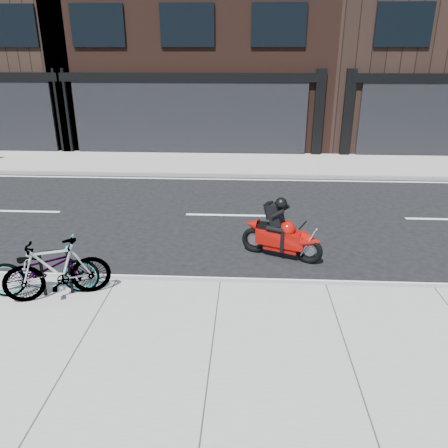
# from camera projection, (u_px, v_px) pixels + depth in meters

# --- Properties ---
(ground) EXTENTS (120.00, 120.00, 0.00)m
(ground) POSITION_uv_depth(u_px,v_px,m) (226.00, 245.00, 10.24)
(ground) COLOR black
(ground) RESTS_ON ground
(sidewalk_near) EXTENTS (60.00, 6.00, 0.13)m
(sidewalk_near) POSITION_uv_depth(u_px,v_px,m) (206.00, 401.00, 5.57)
(sidewalk_near) COLOR gray
(sidewalk_near) RESTS_ON ground
(sidewalk_far) EXTENTS (60.00, 3.50, 0.13)m
(sidewalk_far) POSITION_uv_depth(u_px,v_px,m) (235.00, 164.00, 17.41)
(sidewalk_far) COLOR gray
(sidewalk_far) RESTS_ON ground
(building_midwest) EXTENTS (10.00, 10.00, 12.00)m
(building_midwest) POSITION_uv_depth(u_px,v_px,m) (4.00, 14.00, 22.10)
(building_midwest) COLOR black
(building_midwest) RESTS_ON ground
(bike_rack) EXTENTS (0.51, 0.17, 0.87)m
(bike_rack) POSITION_uv_depth(u_px,v_px,m) (55.00, 269.00, 7.73)
(bike_rack) COLOR black
(bike_rack) RESTS_ON sidewalk_near
(bicycle_front) EXTENTS (2.02, 1.02, 1.01)m
(bicycle_front) POSITION_uv_depth(u_px,v_px,m) (43.00, 269.00, 7.74)
(bicycle_front) COLOR gray
(bicycle_front) RESTS_ON sidewalk_near
(bicycle_rear) EXTENTS (1.88, 1.13, 1.09)m
(bicycle_rear) POSITION_uv_depth(u_px,v_px,m) (57.00, 269.00, 7.63)
(bicycle_rear) COLOR gray
(bicycle_rear) RESTS_ON sidewalk_near
(motorcycle) EXTENTS (1.75, 1.00, 1.38)m
(motorcycle) POSITION_uv_depth(u_px,v_px,m) (285.00, 234.00, 9.39)
(motorcycle) COLOR black
(motorcycle) RESTS_ON ground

